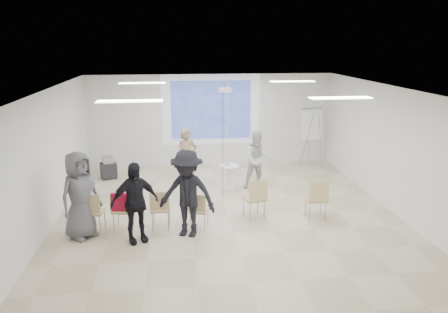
{
  "coord_description": "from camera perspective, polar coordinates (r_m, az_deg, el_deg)",
  "views": [
    {
      "loc": [
        -1.2,
        -9.6,
        4.05
      ],
      "look_at": [
        0.0,
        0.8,
        1.25
      ],
      "focal_mm": 35.0,
      "sensor_mm": 36.0,
      "label": 1
    }
  ],
  "objects": [
    {
      "name": "fluor_panel_nw",
      "position": [
        11.68,
        -10.62,
        9.41
      ],
      "size": [
        1.2,
        0.3,
        0.02
      ],
      "primitive_type": "cube",
      "color": "white",
      "rests_on": "ceiling"
    },
    {
      "name": "wall_back",
      "position": [
        14.43,
        -1.72,
        4.78
      ],
      "size": [
        8.0,
        0.1,
        3.0
      ],
      "primitive_type": "cube",
      "color": "silver",
      "rests_on": "floor"
    },
    {
      "name": "projection_halo",
      "position": [
        14.31,
        -1.7,
        6.11
      ],
      "size": [
        3.2,
        0.01,
        2.3
      ],
      "primitive_type": "cube",
      "color": "silver",
      "rests_on": "wall_back"
    },
    {
      "name": "controller_right",
      "position": [
        12.33,
        3.44,
        1.71
      ],
      "size": [
        0.05,
        0.13,
        0.04
      ],
      "primitive_type": "cube",
      "rotation": [
        0.0,
        0.0,
        0.07
      ],
      "color": "white",
      "rests_on": "player_right"
    },
    {
      "name": "player_left",
      "position": [
        12.32,
        -4.86,
        0.33
      ],
      "size": [
        0.82,
        0.7,
        1.9
      ],
      "primitive_type": "imported",
      "rotation": [
        0.0,
        0.0,
        0.41
      ],
      "color": "#94785B",
      "rests_on": "floor"
    },
    {
      "name": "flipchart_easel",
      "position": [
        14.15,
        11.43,
        4.18
      ],
      "size": [
        0.85,
        0.66,
        2.0
      ],
      "rotation": [
        0.0,
        0.0,
        0.23
      ],
      "color": "gray",
      "rests_on": "floor"
    },
    {
      "name": "player_right",
      "position": [
        12.2,
        4.45,
        0.01
      ],
      "size": [
        0.93,
        0.77,
        1.82
      ],
      "primitive_type": "imported",
      "rotation": [
        0.0,
        0.0,
        0.07
      ],
      "color": "silver",
      "rests_on": "floor"
    },
    {
      "name": "chair_left_inner",
      "position": [
        9.67,
        -8.33,
        -6.5
      ],
      "size": [
        0.45,
        0.48,
        0.91
      ],
      "rotation": [
        0.0,
        0.0,
        -0.05
      ],
      "color": "tan",
      "rests_on": "floor"
    },
    {
      "name": "floor",
      "position": [
        10.51,
        0.51,
        -7.99
      ],
      "size": [
        8.0,
        9.0,
        0.1
      ],
      "primitive_type": "cube",
      "color": "beige",
      "rests_on": "ground"
    },
    {
      "name": "chair_far_left",
      "position": [
        9.81,
        -16.81,
        -6.67
      ],
      "size": [
        0.49,
        0.52,
        0.91
      ],
      "rotation": [
        0.0,
        0.0,
        -0.15
      ],
      "color": "tan",
      "rests_on": "floor"
    },
    {
      "name": "chair_right_far",
      "position": [
        10.28,
        12.04,
        -5.17
      ],
      "size": [
        0.47,
        0.51,
        0.96
      ],
      "rotation": [
        0.0,
        0.0,
        -0.05
      ],
      "color": "tan",
      "rests_on": "floor"
    },
    {
      "name": "ceiling",
      "position": [
        9.73,
        0.55,
        9.07
      ],
      "size": [
        8.0,
        9.0,
        0.1
      ],
      "primitive_type": "cube",
      "color": "white",
      "rests_on": "wall_back"
    },
    {
      "name": "audience_mid",
      "position": [
        9.15,
        -4.85,
        -4.13
      ],
      "size": [
        1.56,
        1.21,
        2.13
      ],
      "primitive_type": "imported",
      "rotation": [
        0.0,
        0.0,
        -0.38
      ],
      "color": "black",
      "rests_on": "floor"
    },
    {
      "name": "controller_left",
      "position": [
        12.49,
        -4.1,
        1.98
      ],
      "size": [
        0.08,
        0.12,
        0.04
      ],
      "primitive_type": "cube",
      "rotation": [
        0.0,
        0.0,
        0.41
      ],
      "color": "white",
      "rests_on": "player_left"
    },
    {
      "name": "ceiling_projector",
      "position": [
        11.25,
        0.1,
        8.02
      ],
      "size": [
        0.3,
        0.25,
        3.0
      ],
      "color": "white",
      "rests_on": "ceiling"
    },
    {
      "name": "chair_center",
      "position": [
        9.64,
        -3.36,
        -6.74
      ],
      "size": [
        0.49,
        0.51,
        0.82
      ],
      "rotation": [
        0.0,
        0.0,
        -0.31
      ],
      "color": "tan",
      "rests_on": "floor"
    },
    {
      "name": "red_jacket",
      "position": [
        9.56,
        -13.28,
        -5.83
      ],
      "size": [
        0.42,
        0.17,
        0.39
      ],
      "primitive_type": "cube",
      "rotation": [
        0.0,
        0.0,
        -0.18
      ],
      "color": "#AE1531",
      "rests_on": "chair_left_mid"
    },
    {
      "name": "pedestal_table",
      "position": [
        12.3,
        0.66,
        -2.41
      ],
      "size": [
        0.7,
        0.7,
        0.68
      ],
      "rotation": [
        0.0,
        0.0,
        -0.34
      ],
      "color": "silver",
      "rests_on": "floor"
    },
    {
      "name": "av_cart",
      "position": [
        13.6,
        -14.85,
        -1.51
      ],
      "size": [
        0.55,
        0.49,
        0.68
      ],
      "rotation": [
        0.0,
        0.0,
        0.34
      ],
      "color": "black",
      "rests_on": "floor"
    },
    {
      "name": "wall_right",
      "position": [
        11.24,
        21.48,
        0.8
      ],
      "size": [
        0.1,
        9.0,
        3.0
      ],
      "primitive_type": "cube",
      "color": "silver",
      "rests_on": "floor"
    },
    {
      "name": "fluor_panel_ne",
      "position": [
        12.09,
        8.93,
        9.66
      ],
      "size": [
        1.2,
        0.3,
        0.02
      ],
      "primitive_type": "cube",
      "color": "white",
      "rests_on": "ceiling"
    },
    {
      "name": "projection_image",
      "position": [
        14.3,
        -1.7,
        6.1
      ],
      "size": [
        2.6,
        0.01,
        1.9
      ],
      "primitive_type": "cube",
      "color": "#2E449D",
      "rests_on": "wall_back"
    },
    {
      "name": "audience_left",
      "position": [
        9.06,
        -11.63,
        -5.19
      ],
      "size": [
        1.31,
        1.06,
        1.95
      ],
      "primitive_type": "imported",
      "rotation": [
        0.0,
        0.0,
        0.39
      ],
      "color": "black",
      "rests_on": "floor"
    },
    {
      "name": "fluor_panel_sw",
      "position": [
        8.21,
        -12.2,
        7.09
      ],
      "size": [
        1.2,
        0.3,
        0.02
      ],
      "primitive_type": "cube",
      "color": "white",
      "rests_on": "ceiling"
    },
    {
      "name": "fluor_panel_se",
      "position": [
        8.78,
        14.98,
        7.41
      ],
      "size": [
        1.2,
        0.3,
        0.02
      ],
      "primitive_type": "cube",
      "color": "white",
      "rests_on": "ceiling"
    },
    {
      "name": "chair_left_mid",
      "position": [
        9.76,
        -13.2,
        -6.57
      ],
      "size": [
        0.49,
        0.52,
        0.9
      ],
      "rotation": [
        0.0,
        0.0,
        -0.18
      ],
      "color": "tan",
      "rests_on": "floor"
    },
    {
      "name": "audience_outer",
      "position": [
        9.53,
        -18.38,
        -4.18
      ],
      "size": [
        1.19,
        1.21,
        2.09
      ],
      "primitive_type": "imported",
      "rotation": [
        0.0,
        0.0,
        0.83
      ],
      "color": "#5D5D62",
      "rests_on": "floor"
    },
    {
      "name": "wall_left",
      "position": [
        10.34,
        -22.36,
        -0.46
      ],
      "size": [
        0.1,
        9.0,
        3.0
      ],
      "primitive_type": "cube",
      "color": "silver",
      "rests_on": "floor"
    },
    {
      "name": "chair_right_inner",
      "position": [
        10.11,
        4.16,
        -5.17
      ],
      "size": [
        0.56,
        0.59,
        0.97
      ],
      "rotation": [
        0.0,
        0.0,
        0.25
      ],
      "color": "tan",
      "rests_on": "floor"
    },
    {
      "name": "laptop",
      "position": [
        9.78,
        -8.28,
        -6.56
      ],
      "size": [
        0.34,
        0.26,
        0.03
      ],
      "primitive_type": "imported",
      "rotation": [
        0.0,
        0.0,
        3.09
      ],
      "color": "black",
      "rests_on": "chair_left_inner"
    }
  ]
}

